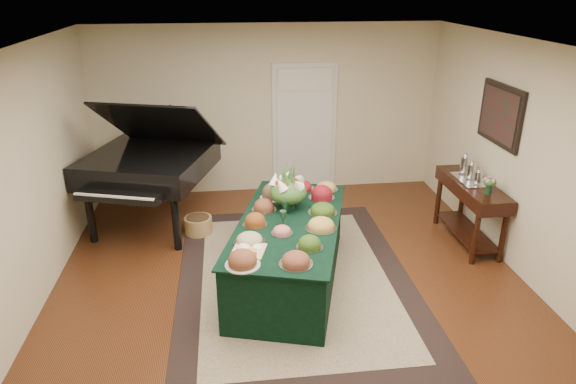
{
  "coord_description": "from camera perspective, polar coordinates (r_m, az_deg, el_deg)",
  "views": [
    {
      "loc": [
        -0.67,
        -5.08,
        3.31
      ],
      "look_at": [
        0.0,
        0.3,
        1.05
      ],
      "focal_mm": 32.0,
      "sensor_mm": 36.0,
      "label": 1
    }
  ],
  "objects": [
    {
      "name": "ground",
      "position": [
        6.1,
        0.35,
        -10.23
      ],
      "size": [
        6.0,
        6.0,
        0.0
      ],
      "primitive_type": "plane",
      "color": "black",
      "rests_on": "ground"
    },
    {
      "name": "area_rug",
      "position": [
        6.2,
        0.77,
        -9.55
      ],
      "size": [
        2.74,
        3.83,
        0.01
      ],
      "color": "black",
      "rests_on": "ground"
    },
    {
      "name": "kitchen_doorway",
      "position": [
        8.47,
        1.83,
        6.94
      ],
      "size": [
        1.05,
        0.07,
        2.1
      ],
      "color": "silver",
      "rests_on": "ground"
    },
    {
      "name": "buffet_table",
      "position": [
        5.97,
        0.14,
        -6.6
      ],
      "size": [
        1.72,
        2.57,
        0.78
      ],
      "color": "black",
      "rests_on": "ground"
    },
    {
      "name": "food_platters",
      "position": [
        5.81,
        0.24,
        -2.61
      ],
      "size": [
        1.48,
        2.28,
        0.15
      ],
      "color": "silver",
      "rests_on": "buffet_table"
    },
    {
      "name": "cutting_board",
      "position": [
        5.18,
        -4.35,
        -6.18
      ],
      "size": [
        0.4,
        0.4,
        0.1
      ],
      "color": "tan",
      "rests_on": "buffet_table"
    },
    {
      "name": "green_goblets",
      "position": [
        5.78,
        -0.43,
        -2.32
      ],
      "size": [
        0.13,
        0.34,
        0.18
      ],
      "color": "#14331D",
      "rests_on": "buffet_table"
    },
    {
      "name": "floral_centerpiece",
      "position": [
        6.0,
        0.02,
        0.51
      ],
      "size": [
        0.45,
        0.45,
        0.45
      ],
      "color": "#14331D",
      "rests_on": "buffet_table"
    },
    {
      "name": "grand_piano",
      "position": [
        7.37,
        -15.12,
        3.18
      ],
      "size": [
        2.05,
        2.18,
        1.87
      ],
      "color": "black",
      "rests_on": "ground"
    },
    {
      "name": "wicker_basket",
      "position": [
        7.3,
        -9.93,
        -3.67
      ],
      "size": [
        0.38,
        0.38,
        0.24
      ],
      "primitive_type": "cylinder",
      "color": "olive",
      "rests_on": "ground"
    },
    {
      "name": "mahogany_sideboard",
      "position": [
        7.17,
        19.7,
        -0.41
      ],
      "size": [
        0.45,
        1.38,
        0.86
      ],
      "color": "black",
      "rests_on": "ground"
    },
    {
      "name": "tea_service",
      "position": [
        7.16,
        19.63,
        2.22
      ],
      "size": [
        0.34,
        0.58,
        0.3
      ],
      "color": "silver",
      "rests_on": "mahogany_sideboard"
    },
    {
      "name": "pink_bouquet",
      "position": [
        6.73,
        21.49,
        0.96
      ],
      "size": [
        0.17,
        0.17,
        0.22
      ],
      "color": "#14331D",
      "rests_on": "mahogany_sideboard"
    },
    {
      "name": "wall_painting",
      "position": [
        6.95,
        22.52,
        7.93
      ],
      "size": [
        0.05,
        0.95,
        0.75
      ],
      "color": "black",
      "rests_on": "ground"
    }
  ]
}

